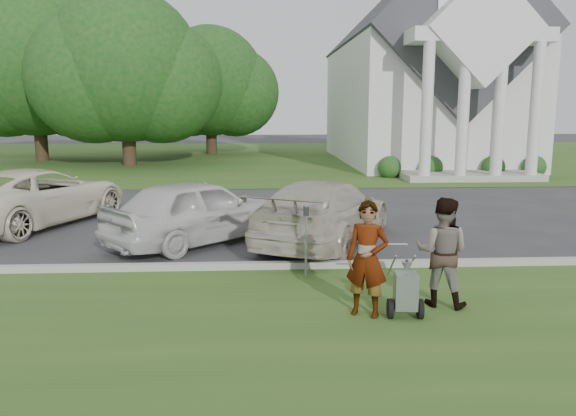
{
  "coord_description": "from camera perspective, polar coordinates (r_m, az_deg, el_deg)",
  "views": [
    {
      "loc": [
        -0.67,
        -10.37,
        3.2
      ],
      "look_at": [
        -0.13,
        0.0,
        1.35
      ],
      "focal_mm": 35.0,
      "sensor_mm": 36.0,
      "label": 1
    }
  ],
  "objects": [
    {
      "name": "person_left",
      "position": [
        8.74,
        8.04,
        -5.25
      ],
      "size": [
        0.78,
        0.67,
        1.8
      ],
      "primitive_type": "imported",
      "rotation": [
        0.0,
        0.0,
        -0.44
      ],
      "color": "#999999",
      "rests_on": "ground"
    },
    {
      "name": "church_lawn",
      "position": [
        37.51,
        -1.99,
        5.18
      ],
      "size": [
        80.0,
        30.0,
        0.01
      ],
      "primitive_type": "cube",
      "color": "#2F571D",
      "rests_on": "ground"
    },
    {
      "name": "car_c",
      "position": [
        13.42,
        3.66,
        -0.39
      ],
      "size": [
        4.23,
        5.67,
        1.53
      ],
      "primitive_type": "imported",
      "rotation": [
        0.0,
        0.0,
        2.69
      ],
      "color": "beige",
      "rests_on": "ground"
    },
    {
      "name": "church",
      "position": [
        34.96,
        13.48,
        14.3
      ],
      "size": [
        9.19,
        19.0,
        24.1
      ],
      "color": "white",
      "rests_on": "ground"
    },
    {
      "name": "car_a",
      "position": [
        17.17,
        -24.17,
        1.11
      ],
      "size": [
        4.49,
        6.21,
        1.57
      ],
      "primitive_type": "imported",
      "rotation": [
        0.0,
        0.0,
        2.77
      ],
      "color": "#F2E9CD",
      "rests_on": "ground"
    },
    {
      "name": "car_b",
      "position": [
        13.57,
        -9.1,
        -0.28
      ],
      "size": [
        4.65,
        4.52,
        1.58
      ],
      "primitive_type": "imported",
      "rotation": [
        0.0,
        0.0,
        2.32
      ],
      "color": "silver",
      "rests_on": "ground"
    },
    {
      "name": "tree_left",
      "position": [
        33.23,
        -16.2,
        12.98
      ],
      "size": [
        10.63,
        8.4,
        9.71
      ],
      "color": "#332316",
      "rests_on": "ground"
    },
    {
      "name": "ground",
      "position": [
        10.87,
        0.67,
        -7.03
      ],
      "size": [
        120.0,
        120.0,
        0.0
      ],
      "primitive_type": "plane",
      "color": "#333335",
      "rests_on": "ground"
    },
    {
      "name": "tree_back",
      "position": [
        40.52,
        -7.92,
        12.14
      ],
      "size": [
        9.61,
        7.6,
        8.89
      ],
      "color": "#332316",
      "rests_on": "ground"
    },
    {
      "name": "tree_far",
      "position": [
        37.87,
        -24.3,
        12.98
      ],
      "size": [
        11.64,
        9.2,
        10.73
      ],
      "color": "#332316",
      "rests_on": "ground"
    },
    {
      "name": "parking_meter_near",
      "position": [
        10.55,
        1.85,
        -2.52
      ],
      "size": [
        0.1,
        0.09,
        1.42
      ],
      "color": "gray",
      "rests_on": "ground"
    },
    {
      "name": "grass_strip",
      "position": [
        8.06,
        2.07,
        -13.26
      ],
      "size": [
        80.0,
        7.0,
        0.01
      ],
      "primitive_type": "cube",
      "color": "#2F571D",
      "rests_on": "ground"
    },
    {
      "name": "person_right",
      "position": [
        9.45,
        15.36,
        -4.41
      ],
      "size": [
        1.08,
        0.99,
        1.79
      ],
      "primitive_type": "imported",
      "rotation": [
        0.0,
        0.0,
        2.69
      ],
      "color": "#999999",
      "rests_on": "ground"
    },
    {
      "name": "curb",
      "position": [
        11.38,
        0.49,
        -5.85
      ],
      "size": [
        80.0,
        0.18,
        0.15
      ],
      "primitive_type": "cube",
      "color": "#9E9E93",
      "rests_on": "ground"
    },
    {
      "name": "striping_cart",
      "position": [
        8.88,
        11.86,
        -8.36
      ],
      "size": [
        0.55,
        1.08,
        0.98
      ],
      "rotation": [
        0.0,
        0.0,
        -0.08
      ],
      "color": "black",
      "rests_on": "ground"
    }
  ]
}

